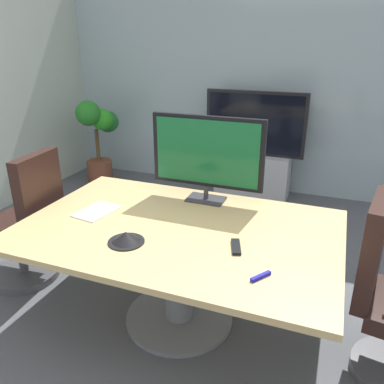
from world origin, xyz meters
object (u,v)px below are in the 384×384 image
at_px(office_chair_left, 27,229).
at_px(wall_display_unit, 253,162).
at_px(conference_table, 178,249).
at_px(potted_plant, 98,132).
at_px(tv_monitor, 207,154).
at_px(remote_control, 236,247).
at_px(conference_phone, 126,238).

height_order(office_chair_left, wall_display_unit, wall_display_unit).
bearing_deg(conference_table, potted_plant, 133.61).
xyz_separation_m(office_chair_left, potted_plant, (-0.79, 2.20, 0.25)).
xyz_separation_m(office_chair_left, wall_display_unit, (1.27, 2.46, -0.01)).
xyz_separation_m(tv_monitor, remote_control, (0.40, -0.62, -0.35)).
bearing_deg(conference_phone, wall_display_unit, 86.77).
distance_m(conference_table, wall_display_unit, 2.49).
distance_m(tv_monitor, potted_plant, 2.78).
height_order(wall_display_unit, potted_plant, wall_display_unit).
height_order(wall_display_unit, remote_control, wall_display_unit).
distance_m(office_chair_left, tv_monitor, 1.56).
distance_m(conference_phone, remote_control, 0.65).
bearing_deg(conference_phone, remote_control, 15.11).
bearing_deg(office_chair_left, tv_monitor, 104.44).
xyz_separation_m(tv_monitor, conference_phone, (-0.23, -0.79, -0.33)).
xyz_separation_m(conference_table, potted_plant, (-2.12, 2.22, 0.13)).
bearing_deg(office_chair_left, conference_table, 84.28).
distance_m(conference_table, conference_phone, 0.42).
distance_m(wall_display_unit, potted_plant, 2.10).
relative_size(potted_plant, conference_phone, 5.21).
height_order(wall_display_unit, conference_phone, wall_display_unit).
bearing_deg(remote_control, office_chair_left, 156.45).
bearing_deg(conference_table, tv_monitor, 87.33).
relative_size(wall_display_unit, potted_plant, 1.14).
relative_size(tv_monitor, conference_phone, 3.82).
xyz_separation_m(wall_display_unit, conference_phone, (-0.16, -2.78, 0.32)).
height_order(conference_table, conference_phone, conference_phone).
bearing_deg(conference_phone, tv_monitor, 73.63).
relative_size(conference_phone, remote_control, 1.29).
relative_size(wall_display_unit, conference_phone, 5.95).
height_order(tv_monitor, conference_phone, tv_monitor).
height_order(conference_phone, remote_control, conference_phone).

